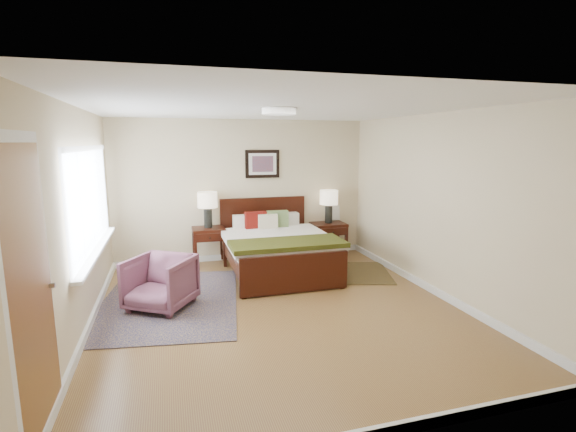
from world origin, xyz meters
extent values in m
plane|color=olive|center=(0.00, 0.00, 0.00)|extent=(5.00, 5.00, 0.00)
cube|color=beige|center=(0.00, 2.50, 1.25)|extent=(4.50, 0.04, 2.50)
cube|color=beige|center=(0.00, -2.50, 1.25)|extent=(4.50, 0.04, 2.50)
cube|color=beige|center=(-2.25, 0.00, 1.25)|extent=(0.04, 5.00, 2.50)
cube|color=beige|center=(2.25, 0.00, 1.25)|extent=(0.04, 5.00, 2.50)
cube|color=white|center=(0.00, 0.00, 2.50)|extent=(4.50, 5.00, 0.02)
cube|color=silver|center=(-2.23, 0.70, 1.40)|extent=(0.02, 2.72, 1.32)
cube|color=silver|center=(-2.21, 0.70, 1.40)|extent=(0.01, 2.60, 1.20)
cube|color=silver|center=(-2.18, 0.70, 0.77)|extent=(0.10, 2.72, 0.04)
cube|color=silver|center=(-2.23, -1.75, 1.09)|extent=(0.01, 1.00, 2.18)
cube|color=brown|center=(-2.23, -1.75, 1.05)|extent=(0.01, 0.90, 2.10)
cylinder|color=#999999|center=(-2.20, -1.37, 1.00)|extent=(0.04, 0.04, 0.04)
cylinder|color=white|center=(0.00, 0.00, 2.46)|extent=(0.40, 0.40, 0.07)
cylinder|color=beige|center=(0.00, 0.00, 2.50)|extent=(0.44, 0.44, 0.01)
cube|color=black|center=(0.35, 2.46, 0.57)|extent=(1.57, 0.06, 1.10)
cube|color=black|center=(0.35, 0.48, 0.29)|extent=(1.57, 0.06, 0.55)
cube|color=black|center=(-0.39, 1.47, 0.31)|extent=(0.06, 1.96, 0.18)
cube|color=black|center=(1.09, 1.47, 0.31)|extent=(0.06, 1.96, 0.18)
cube|color=silver|center=(0.35, 1.47, 0.44)|extent=(1.47, 1.94, 0.22)
cube|color=silver|center=(0.35, 1.37, 0.59)|extent=(1.65, 1.71, 0.10)
cube|color=#3A3C11|center=(0.35, 0.84, 0.64)|extent=(1.69, 0.70, 0.07)
cube|color=silver|center=(0.01, 2.22, 0.72)|extent=(0.49, 0.18, 0.25)
cube|color=silver|center=(0.69, 2.22, 0.72)|extent=(0.49, 0.18, 0.25)
cube|color=#5B0F0A|center=(0.13, 2.10, 0.76)|extent=(0.38, 0.17, 0.31)
cube|color=#637B47|center=(0.53, 2.10, 0.76)|extent=(0.38, 0.16, 0.31)
cube|color=beige|center=(0.33, 2.02, 0.74)|extent=(0.34, 0.13, 0.27)
cube|color=black|center=(0.35, 2.48, 1.72)|extent=(0.62, 0.03, 0.50)
cube|color=silver|center=(0.35, 2.46, 1.72)|extent=(0.50, 0.01, 0.38)
cube|color=#A52D23|center=(0.35, 2.44, 1.72)|extent=(0.38, 0.01, 0.28)
cube|color=black|center=(-0.66, 2.27, 0.63)|extent=(0.55, 0.49, 0.05)
cube|color=black|center=(-0.90, 2.05, 0.30)|extent=(0.05, 0.05, 0.61)
cube|color=black|center=(-0.42, 2.05, 0.30)|extent=(0.05, 0.05, 0.61)
cube|color=black|center=(-0.90, 2.49, 0.30)|extent=(0.05, 0.05, 0.61)
cube|color=black|center=(-0.42, 2.49, 0.30)|extent=(0.05, 0.05, 0.61)
cube|color=black|center=(-0.66, 2.04, 0.53)|extent=(0.49, 0.03, 0.14)
cube|color=black|center=(1.56, 2.27, 0.59)|extent=(0.62, 0.46, 0.05)
cube|color=black|center=(1.28, 2.07, 0.28)|extent=(0.05, 0.05, 0.57)
cube|color=black|center=(1.84, 2.07, 0.28)|extent=(0.05, 0.05, 0.57)
cube|color=black|center=(1.28, 2.47, 0.28)|extent=(0.05, 0.05, 0.57)
cube|color=black|center=(1.84, 2.47, 0.28)|extent=(0.05, 0.05, 0.57)
cube|color=black|center=(1.56, 2.05, 0.49)|extent=(0.56, 0.03, 0.14)
cube|color=black|center=(1.56, 2.27, 0.14)|extent=(0.56, 0.40, 0.03)
cube|color=black|center=(1.56, 2.27, 0.17)|extent=(0.23, 0.29, 0.03)
cube|color=black|center=(1.56, 2.27, 0.20)|extent=(0.23, 0.29, 0.03)
cube|color=black|center=(1.56, 2.27, 0.24)|extent=(0.23, 0.29, 0.03)
cylinder|color=black|center=(-0.66, 2.27, 0.82)|extent=(0.14, 0.14, 0.32)
cylinder|color=black|center=(-0.66, 2.27, 1.00)|extent=(0.02, 0.02, 0.06)
cylinder|color=beige|center=(-0.66, 2.27, 1.14)|extent=(0.33, 0.33, 0.26)
cylinder|color=black|center=(1.56, 2.27, 0.78)|extent=(0.14, 0.14, 0.32)
cylinder|color=black|center=(1.56, 2.27, 0.96)|extent=(0.02, 0.02, 0.06)
cylinder|color=beige|center=(1.56, 2.27, 1.10)|extent=(0.33, 0.33, 0.26)
imported|color=brown|center=(-1.45, 0.46, 0.34)|extent=(1.01, 1.02, 0.68)
cube|color=#0C0F3F|center=(-1.35, 0.65, 0.01)|extent=(2.13, 2.74, 0.01)
cube|color=black|center=(1.71, 1.07, 0.01)|extent=(1.10, 1.36, 0.01)
camera|label=1|loc=(-1.29, -4.86, 2.10)|focal=26.00mm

